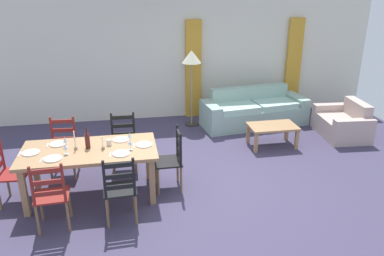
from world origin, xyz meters
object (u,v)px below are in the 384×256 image
(dining_chair_head_west, at_px, (9,173))
(standing_lamp, at_px, (192,61))
(wine_glass_near_left, at_px, (65,147))
(coffee_cup_primary, at_px, (109,142))
(dining_chair_near_right, at_px, (120,189))
(wine_glass_far_right, at_px, (130,136))
(dining_chair_head_east, at_px, (171,159))
(wine_glass_far_left, at_px, (65,140))
(coffee_table, at_px, (273,129))
(dining_chair_near_left, at_px, (51,196))
(dining_chair_far_left, at_px, (63,147))
(dining_table, at_px, (89,155))
(armchair_upholstered, at_px, (344,124))
(wine_glass_near_right, at_px, (130,143))
(wine_bottle, at_px, (87,140))
(dining_chair_far_right, at_px, (124,142))
(couch, at_px, (253,111))

(dining_chair_head_west, xyz_separation_m, standing_lamp, (3.08, 2.64, 0.93))
(wine_glass_near_left, xyz_separation_m, coffee_cup_primary, (0.58, 0.21, -0.07))
(dining_chair_near_right, relative_size, dining_chair_head_west, 1.00)
(wine_glass_far_right, bearing_deg, dining_chair_head_east, -11.48)
(coffee_cup_primary, bearing_deg, wine_glass_far_left, 176.22)
(wine_glass_far_left, height_order, coffee_table, wine_glass_far_left)
(dining_chair_near_left, xyz_separation_m, dining_chair_far_left, (-0.04, 1.50, 0.00))
(dining_chair_head_west, height_order, wine_glass_near_left, dining_chair_head_west)
(dining_table, distance_m, wine_glass_far_right, 0.63)
(armchair_upholstered, bearing_deg, wine_glass_near_right, -159.53)
(dining_chair_near_left, height_order, dining_chair_head_east, same)
(wine_glass_far_left, xyz_separation_m, armchair_upholstered, (5.26, 1.37, -0.61))
(dining_chair_head_east, height_order, wine_glass_far_right, dining_chair_head_east)
(dining_chair_head_east, distance_m, wine_bottle, 1.25)
(dining_chair_far_right, xyz_separation_m, wine_bottle, (-0.50, -0.75, 0.39))
(wine_glass_near_left, distance_m, couch, 4.46)
(wine_glass_near_left, distance_m, armchair_upholstered, 5.50)
(dining_chair_head_west, bearing_deg, dining_chair_near_left, -47.60)
(dining_table, distance_m, armchair_upholstered, 5.17)
(dining_chair_near_right, height_order, armchair_upholstered, dining_chair_near_right)
(dining_chair_near_right, bearing_deg, dining_chair_near_left, -179.76)
(couch, height_order, armchair_upholstered, couch)
(wine_bottle, height_order, couch, wine_bottle)
(wine_glass_far_right, relative_size, standing_lamp, 0.10)
(dining_table, bearing_deg, coffee_cup_primary, 17.13)
(dining_chair_near_left, distance_m, dining_chair_far_left, 1.50)
(dining_table, distance_m, dining_chair_far_right, 0.95)
(dining_table, height_order, dining_chair_near_right, dining_chair_near_right)
(dining_chair_head_east, height_order, armchair_upholstered, dining_chair_head_east)
(dining_table, xyz_separation_m, wine_glass_far_left, (-0.33, 0.13, 0.20))
(wine_bottle, distance_m, armchair_upholstered, 5.19)
(couch, bearing_deg, wine_glass_far_left, -147.25)
(coffee_table, bearing_deg, dining_chair_far_left, -172.64)
(dining_chair_far_left, xyz_separation_m, wine_glass_far_left, (0.15, -0.64, 0.38))
(dining_table, bearing_deg, couch, 36.72)
(dining_chair_near_right, relative_size, wine_glass_far_left, 5.96)
(wine_glass_far_right, bearing_deg, wine_glass_near_left, -163.73)
(armchair_upholstered, relative_size, standing_lamp, 0.74)
(dining_table, height_order, wine_glass_near_right, wine_glass_near_right)
(wine_bottle, bearing_deg, dining_chair_head_west, -178.04)
(dining_chair_far_left, relative_size, wine_glass_near_left, 5.96)
(standing_lamp, bearing_deg, wine_glass_near_right, -116.39)
(wine_bottle, bearing_deg, wine_glass_far_left, 165.68)
(dining_chair_near_right, relative_size, dining_chair_head_east, 1.00)
(dining_chair_near_right, distance_m, armchair_upholstered, 5.04)
(wine_glass_far_right, relative_size, couch, 0.07)
(dining_chair_head_west, height_order, armchair_upholstered, dining_chair_head_west)
(dining_chair_near_left, relative_size, wine_bottle, 3.04)
(wine_glass_near_left, bearing_deg, dining_chair_near_left, -102.80)
(dining_chair_near_right, bearing_deg, wine_glass_near_left, 139.03)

